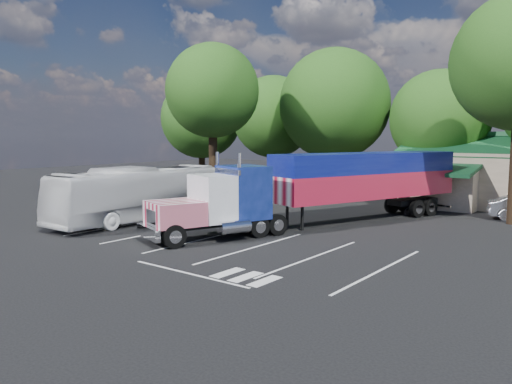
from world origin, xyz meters
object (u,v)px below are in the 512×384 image
Objects in this scene: semi_truck at (332,182)px; tour_bus at (140,194)px; woman at (266,216)px; bicycle at (411,209)px.

semi_truck is 11.80m from tour_bus.
woman is at bearing 8.28° from tour_bus.
woman reaches higher than bicycle.
bicycle is 0.13× the size of tour_bus.
tour_bus is at bearing -125.24° from bicycle.
semi_truck reaches higher than tour_bus.
bicycle is at bearing 43.12° from tour_bus.
semi_truck is 10.75× the size of woman.
semi_truck reaches higher than woman.
tour_bus is (-9.96, -6.29, -0.81)m from semi_truck.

